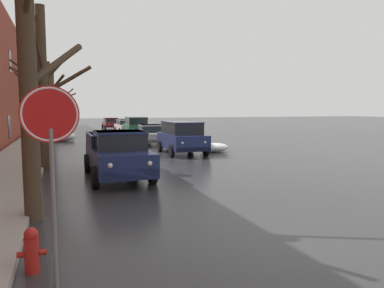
{
  "coord_description": "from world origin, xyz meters",
  "views": [
    {
      "loc": [
        -3.84,
        -5.13,
        2.5
      ],
      "look_at": [
        0.61,
        6.98,
        1.24
      ],
      "focal_mm": 33.27,
      "sensor_mm": 36.0,
      "label": 1
    }
  ],
  "objects_px": {
    "bare_tree_second_along_sidewalk": "(43,85)",
    "bare_tree_far_down_block": "(52,102)",
    "sedan_silver_parked_kerbside_mid": "(151,134)",
    "bare_tree_at_the_corner": "(31,73)",
    "pickup_truck_darkblue_approaching_near_lane": "(117,154)",
    "bare_tree_mid_block": "(48,102)",
    "sedan_white_queued_behind_truck": "(125,126)",
    "suv_green_parked_far_down_block": "(136,126)",
    "fire_hydrant": "(32,250)",
    "stop_sign_at_corner": "(51,133)",
    "sedan_maroon_at_far_intersection": "(111,123)",
    "suv_darkblue_parked_kerbside_close": "(182,136)"
  },
  "relations": [
    {
      "from": "bare_tree_second_along_sidewalk",
      "to": "bare_tree_far_down_block",
      "type": "xyz_separation_m",
      "value": [
        -0.04,
        16.92,
        -0.35
      ]
    },
    {
      "from": "bare_tree_far_down_block",
      "to": "sedan_silver_parked_kerbside_mid",
      "type": "distance_m",
      "value": 10.7
    },
    {
      "from": "bare_tree_at_the_corner",
      "to": "pickup_truck_darkblue_approaching_near_lane",
      "type": "bearing_deg",
      "value": 60.65
    },
    {
      "from": "bare_tree_mid_block",
      "to": "sedan_white_queued_behind_truck",
      "type": "distance_m",
      "value": 18.23
    },
    {
      "from": "bare_tree_at_the_corner",
      "to": "suv_green_parked_far_down_block",
      "type": "height_order",
      "value": "bare_tree_at_the_corner"
    },
    {
      "from": "fire_hydrant",
      "to": "stop_sign_at_corner",
      "type": "distance_m",
      "value": 1.98
    },
    {
      "from": "bare_tree_mid_block",
      "to": "bare_tree_far_down_block",
      "type": "height_order",
      "value": "bare_tree_far_down_block"
    },
    {
      "from": "fire_hydrant",
      "to": "pickup_truck_darkblue_approaching_near_lane",
      "type": "bearing_deg",
      "value": 71.81
    },
    {
      "from": "sedan_maroon_at_far_intersection",
      "to": "pickup_truck_darkblue_approaching_near_lane",
      "type": "bearing_deg",
      "value": -96.98
    },
    {
      "from": "bare_tree_second_along_sidewalk",
      "to": "bare_tree_mid_block",
      "type": "xyz_separation_m",
      "value": [
        -0.02,
        5.63,
        -0.61
      ]
    },
    {
      "from": "bare_tree_second_along_sidewalk",
      "to": "suv_green_parked_far_down_block",
      "type": "height_order",
      "value": "bare_tree_second_along_sidewalk"
    },
    {
      "from": "sedan_white_queued_behind_truck",
      "to": "stop_sign_at_corner",
      "type": "relative_size",
      "value": 1.58
    },
    {
      "from": "fire_hydrant",
      "to": "suv_green_parked_far_down_block",
      "type": "bearing_deg",
      "value": 75.39
    },
    {
      "from": "bare_tree_at_the_corner",
      "to": "pickup_truck_darkblue_approaching_near_lane",
      "type": "height_order",
      "value": "bare_tree_at_the_corner"
    },
    {
      "from": "suv_green_parked_far_down_block",
      "to": "fire_hydrant",
      "type": "height_order",
      "value": "suv_green_parked_far_down_block"
    },
    {
      "from": "pickup_truck_darkblue_approaching_near_lane",
      "to": "fire_hydrant",
      "type": "distance_m",
      "value": 7.6
    },
    {
      "from": "bare_tree_far_down_block",
      "to": "suv_green_parked_far_down_block",
      "type": "distance_m",
      "value": 7.38
    },
    {
      "from": "bare_tree_at_the_corner",
      "to": "bare_tree_second_along_sidewalk",
      "type": "bearing_deg",
      "value": 90.41
    },
    {
      "from": "bare_tree_far_down_block",
      "to": "fire_hydrant",
      "type": "bearing_deg",
      "value": -89.61
    },
    {
      "from": "suv_darkblue_parked_kerbside_close",
      "to": "sedan_white_queued_behind_truck",
      "type": "height_order",
      "value": "suv_darkblue_parked_kerbside_close"
    },
    {
      "from": "bare_tree_second_along_sidewalk",
      "to": "sedan_white_queued_behind_truck",
      "type": "relative_size",
      "value": 1.61
    },
    {
      "from": "bare_tree_second_along_sidewalk",
      "to": "pickup_truck_darkblue_approaching_near_lane",
      "type": "height_order",
      "value": "bare_tree_second_along_sidewalk"
    },
    {
      "from": "bare_tree_mid_block",
      "to": "fire_hydrant",
      "type": "distance_m",
      "value": 15.78
    },
    {
      "from": "suv_darkblue_parked_kerbside_close",
      "to": "fire_hydrant",
      "type": "xyz_separation_m",
      "value": [
        -6.83,
        -13.18,
        -0.63
      ]
    },
    {
      "from": "bare_tree_mid_block",
      "to": "sedan_maroon_at_far_intersection",
      "type": "bearing_deg",
      "value": 75.03
    },
    {
      "from": "bare_tree_second_along_sidewalk",
      "to": "sedan_white_queued_behind_truck",
      "type": "bearing_deg",
      "value": 72.59
    },
    {
      "from": "bare_tree_second_along_sidewalk",
      "to": "sedan_white_queued_behind_truck",
      "type": "xyz_separation_m",
      "value": [
        7.0,
        22.32,
        -2.75
      ]
    },
    {
      "from": "bare_tree_at_the_corner",
      "to": "bare_tree_far_down_block",
      "type": "height_order",
      "value": "bare_tree_at_the_corner"
    },
    {
      "from": "suv_darkblue_parked_kerbside_close",
      "to": "sedan_silver_parked_kerbside_mid",
      "type": "bearing_deg",
      "value": 93.67
    },
    {
      "from": "sedan_silver_parked_kerbside_mid",
      "to": "sedan_maroon_at_far_intersection",
      "type": "bearing_deg",
      "value": 90.18
    },
    {
      "from": "bare_tree_far_down_block",
      "to": "sedan_maroon_at_far_intersection",
      "type": "distance_m",
      "value": 15.02
    },
    {
      "from": "bare_tree_at_the_corner",
      "to": "stop_sign_at_corner",
      "type": "xyz_separation_m",
      "value": [
        0.45,
        -3.5,
        -1.12
      ]
    },
    {
      "from": "suv_darkblue_parked_kerbside_close",
      "to": "sedan_maroon_at_far_intersection",
      "type": "distance_m",
      "value": 26.98
    },
    {
      "from": "sedan_maroon_at_far_intersection",
      "to": "bare_tree_mid_block",
      "type": "bearing_deg",
      "value": -104.97
    },
    {
      "from": "sedan_maroon_at_far_intersection",
      "to": "fire_hydrant",
      "type": "bearing_deg",
      "value": -99.06
    },
    {
      "from": "suv_green_parked_far_down_block",
      "to": "sedan_maroon_at_far_intersection",
      "type": "distance_m",
      "value": 13.87
    },
    {
      "from": "sedan_silver_parked_kerbside_mid",
      "to": "stop_sign_at_corner",
      "type": "distance_m",
      "value": 20.5
    },
    {
      "from": "pickup_truck_darkblue_approaching_near_lane",
      "to": "bare_tree_mid_block",
      "type": "bearing_deg",
      "value": 106.83
    },
    {
      "from": "bare_tree_far_down_block",
      "to": "stop_sign_at_corner",
      "type": "bearing_deg",
      "value": -88.88
    },
    {
      "from": "pickup_truck_darkblue_approaching_near_lane",
      "to": "fire_hydrant",
      "type": "relative_size",
      "value": 7.44
    },
    {
      "from": "bare_tree_at_the_corner",
      "to": "suv_green_parked_far_down_block",
      "type": "bearing_deg",
      "value": 73.51
    },
    {
      "from": "bare_tree_mid_block",
      "to": "pickup_truck_darkblue_approaching_near_lane",
      "type": "distance_m",
      "value": 8.98
    },
    {
      "from": "sedan_maroon_at_far_intersection",
      "to": "bare_tree_at_the_corner",
      "type": "bearing_deg",
      "value": -99.88
    },
    {
      "from": "bare_tree_at_the_corner",
      "to": "sedan_maroon_at_far_intersection",
      "type": "distance_m",
      "value": 37.97
    },
    {
      "from": "fire_hydrant",
      "to": "bare_tree_mid_block",
      "type": "bearing_deg",
      "value": 90.62
    },
    {
      "from": "bare_tree_at_the_corner",
      "to": "sedan_silver_parked_kerbside_mid",
      "type": "height_order",
      "value": "bare_tree_at_the_corner"
    },
    {
      "from": "suv_darkblue_parked_kerbside_close",
      "to": "suv_green_parked_far_down_block",
      "type": "height_order",
      "value": "same"
    },
    {
      "from": "pickup_truck_darkblue_approaching_near_lane",
      "to": "bare_tree_far_down_block",
      "type": "bearing_deg",
      "value": 97.39
    },
    {
      "from": "pickup_truck_darkblue_approaching_near_lane",
      "to": "stop_sign_at_corner",
      "type": "xyz_separation_m",
      "value": [
        -2.01,
        -7.88,
        1.3
      ]
    },
    {
      "from": "bare_tree_second_along_sidewalk",
      "to": "sedan_silver_parked_kerbside_mid",
      "type": "height_order",
      "value": "bare_tree_second_along_sidewalk"
    }
  ]
}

